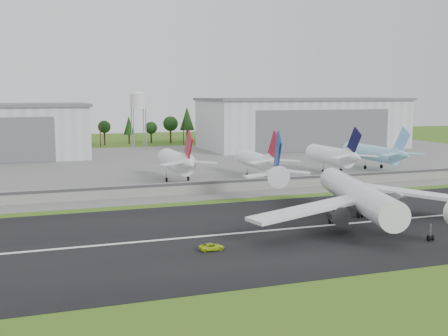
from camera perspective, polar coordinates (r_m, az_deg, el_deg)
name	(u,v)px	position (r m, az deg, el deg)	size (l,w,h in m)	color
ground	(348,238)	(110.98, 12.46, -6.95)	(600.00, 600.00, 0.00)	#3D6518
runway	(322,226)	(119.31, 9.93, -5.83)	(320.00, 60.00, 0.10)	black
runway_centerline	(322,226)	(119.30, 9.93, -5.81)	(220.00, 1.00, 0.02)	white
apron	(183,164)	(220.38, -4.16, 0.42)	(320.00, 150.00, 0.10)	slate
blast_fence	(244,185)	(158.92, 2.00, -1.72)	(240.00, 0.61, 3.50)	gray
hangar_east	(302,123)	(288.46, 7.97, 4.56)	(102.00, 47.00, 25.20)	silver
water_tower	(138,99)	(280.95, -8.71, 6.91)	(8.40, 8.40, 29.40)	#99999E
utility_poles	(143,146)	(297.89, -8.21, 2.22)	(230.00, 3.00, 12.00)	black
treeline	(138,144)	(312.56, -8.74, 2.46)	(320.00, 16.00, 22.00)	black
main_airliner	(359,201)	(122.24, 13.53, -3.29)	(55.10, 58.29, 18.17)	white
ground_vehicle	(212,247)	(99.65, -1.26, -8.01)	(2.07, 4.48, 1.25)	#AECD18
parked_jet_red_a	(178,162)	(174.56, -4.66, 0.63)	(7.36, 31.29, 16.94)	white
parked_jet_red_b	(259,160)	(183.22, 3.55, 0.81)	(7.36, 31.29, 16.39)	white
parked_jet_navy	(335,156)	(195.88, 11.17, 1.25)	(7.36, 31.29, 16.87)	white
parked_jet_skyblue	(376,153)	(210.83, 15.19, 1.49)	(7.36, 37.29, 16.63)	#88CFEB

